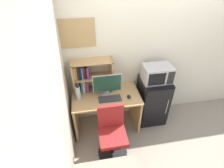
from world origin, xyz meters
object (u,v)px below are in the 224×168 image
object	(u,v)px
wall_corkboard	(71,34)
mini_fridge	(152,101)
desk_chair	(112,135)
computer_mouse	(129,97)
keyboard	(110,99)
hutch_bookshelf	(87,76)
microwave	(157,74)
water_bottle	(78,93)
monitor	(107,85)

from	to	relation	value
wall_corkboard	mini_fridge	bearing A→B (deg)	-10.89
desk_chair	computer_mouse	bearing A→B (deg)	49.59
computer_mouse	mini_fridge	size ratio (longest dim) A/B	0.10
keyboard	mini_fridge	distance (m)	0.92
desk_chair	hutch_bookshelf	bearing A→B (deg)	111.52
microwave	wall_corkboard	world-z (taller)	wall_corkboard
mini_fridge	computer_mouse	bearing A→B (deg)	-160.75
water_bottle	desk_chair	distance (m)	0.86
computer_mouse	microwave	bearing A→B (deg)	19.54
computer_mouse	microwave	world-z (taller)	microwave
keyboard	microwave	world-z (taller)	microwave
hutch_bookshelf	water_bottle	distance (m)	0.33
keyboard	wall_corkboard	distance (m)	1.18
water_bottle	microwave	bearing A→B (deg)	3.06
computer_mouse	monitor	bearing A→B (deg)	161.04
microwave	water_bottle	bearing A→B (deg)	-176.94
monitor	computer_mouse	world-z (taller)	monitor
monitor	water_bottle	world-z (taller)	monitor
monitor	wall_corkboard	world-z (taller)	wall_corkboard
microwave	mini_fridge	bearing A→B (deg)	-90.22
microwave	keyboard	bearing A→B (deg)	-168.76
computer_mouse	microwave	distance (m)	0.63
monitor	computer_mouse	xyz separation A→B (m)	(0.34, -0.12, -0.21)
hutch_bookshelf	monitor	bearing A→B (deg)	-35.12
monitor	desk_chair	world-z (taller)	monitor
computer_mouse	wall_corkboard	bearing A→B (deg)	151.78
computer_mouse	keyboard	bearing A→B (deg)	176.53
computer_mouse	water_bottle	bearing A→B (deg)	172.02
microwave	desk_chair	bearing A→B (deg)	-145.54
wall_corkboard	monitor	bearing A→B (deg)	-33.94
water_bottle	wall_corkboard	size ratio (longest dim) A/B	0.35
keyboard	wall_corkboard	xyz separation A→B (m)	(-0.51, 0.43, 0.98)
monitor	microwave	size ratio (longest dim) A/B	0.99
monitor	water_bottle	xyz separation A→B (m)	(-0.48, -0.00, -0.11)
hutch_bookshelf	wall_corkboard	bearing A→B (deg)	148.28
hutch_bookshelf	microwave	world-z (taller)	hutch_bookshelf
monitor	water_bottle	bearing A→B (deg)	-179.66
water_bottle	microwave	xyz separation A→B (m)	(1.35, 0.07, 0.18)
keyboard	desk_chair	xyz separation A→B (m)	(-0.04, -0.44, -0.38)
hutch_bookshelf	computer_mouse	size ratio (longest dim) A/B	7.50
keyboard	desk_chair	bearing A→B (deg)	-95.24
computer_mouse	wall_corkboard	xyz separation A→B (m)	(-0.83, 0.45, 0.97)
monitor	desk_chair	distance (m)	0.81
hutch_bookshelf	water_bottle	bearing A→B (deg)	-126.13
hutch_bookshelf	keyboard	distance (m)	0.55
keyboard	microwave	size ratio (longest dim) A/B	0.78
computer_mouse	water_bottle	xyz separation A→B (m)	(-0.82, 0.12, 0.10)
water_bottle	microwave	size ratio (longest dim) A/B	0.54
microwave	hutch_bookshelf	bearing A→B (deg)	172.71
hutch_bookshelf	desk_chair	bearing A→B (deg)	-68.48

